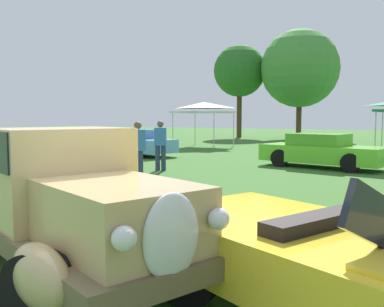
{
  "coord_description": "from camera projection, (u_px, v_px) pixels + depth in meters",
  "views": [
    {
      "loc": [
        3.25,
        -3.25,
        1.82
      ],
      "look_at": [
        -0.25,
        2.96,
        1.21
      ],
      "focal_mm": 40.26,
      "sensor_mm": 36.0,
      "label": 1
    }
  ],
  "objects": [
    {
      "name": "treeline_far_left",
      "position": [
        240.0,
        71.0,
        37.79
      ],
      "size": [
        4.54,
        4.54,
        8.13
      ],
      "color": "#47331E",
      "rests_on": "ground_plane"
    },
    {
      "name": "show_car_lime",
      "position": [
        322.0,
        151.0,
        15.42
      ],
      "size": [
        4.61,
        2.56,
        1.22
      ],
      "color": "#60C62D",
      "rests_on": "ground_plane"
    },
    {
      "name": "show_car_skyblue",
      "position": [
        136.0,
        143.0,
        20.28
      ],
      "size": [
        4.25,
        2.69,
        1.22
      ],
      "color": "#669EDB",
      "rests_on": "ground_plane"
    },
    {
      "name": "spectator_near_truck",
      "position": [
        138.0,
        149.0,
        12.37
      ],
      "size": [
        0.44,
        0.32,
        1.69
      ],
      "color": "#283351",
      "rests_on": "ground_plane"
    },
    {
      "name": "feature_pickup_truck",
      "position": [
        58.0,
        201.0,
        4.9
      ],
      "size": [
        4.7,
        2.99,
        1.7
      ],
      "color": "brown",
      "rests_on": "ground_plane"
    },
    {
      "name": "canopy_tent_left_field",
      "position": [
        204.0,
        107.0,
        25.96
      ],
      "size": [
        3.03,
        3.03,
        2.71
      ],
      "color": "#B7B7BC",
      "rests_on": "ground_plane"
    },
    {
      "name": "treeline_mid_left",
      "position": [
        300.0,
        69.0,
        35.73
      ],
      "size": [
        6.47,
        6.47,
        9.07
      ],
      "color": "#47331E",
      "rests_on": "ground_plane"
    },
    {
      "name": "spectator_between_cars",
      "position": [
        160.0,
        144.0,
        14.52
      ],
      "size": [
        0.47,
        0.41,
        1.69
      ],
      "color": "#283351",
      "rests_on": "ground_plane"
    },
    {
      "name": "ground_plane",
      "position": [
        76.0,
        289.0,
        4.57
      ],
      "size": [
        120.0,
        120.0,
        0.0
      ],
      "primitive_type": "plane",
      "color": "#386628"
    },
    {
      "name": "neighbor_convertible",
      "position": [
        370.0,
        272.0,
        3.46
      ],
      "size": [
        4.6,
        3.25,
        1.4
      ],
      "color": "yellow",
      "rests_on": "ground_plane"
    }
  ]
}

